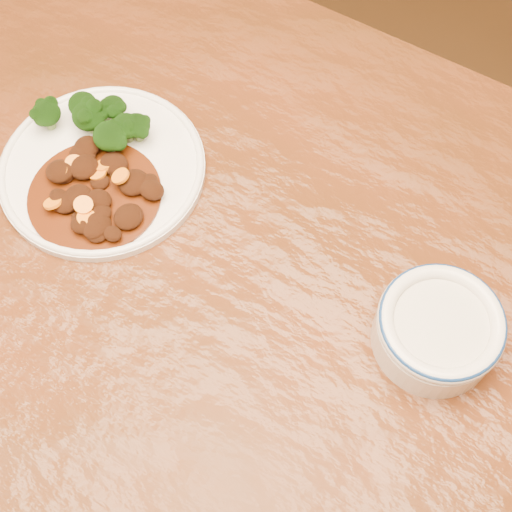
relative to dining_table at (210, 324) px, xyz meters
The scene contains 6 objects.
ground 0.67m from the dining_table, ahead, with size 4.00×4.00×0.00m, color #4B2B12.
dining_table is the anchor object (origin of this frame).
dinner_plate 0.22m from the dining_table, 163.59° to the left, with size 0.24×0.24×0.02m.
broccoli_florets 0.28m from the dining_table, 157.37° to the left, with size 0.13×0.09×0.04m.
mince_stew 0.20m from the dining_table, behind, with size 0.15×0.15×0.03m.
dip_bowl 0.27m from the dining_table, 23.54° to the left, with size 0.13×0.13×0.06m.
Camera 1 is at (0.23, -0.23, 1.45)m, focal length 50.00 mm.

